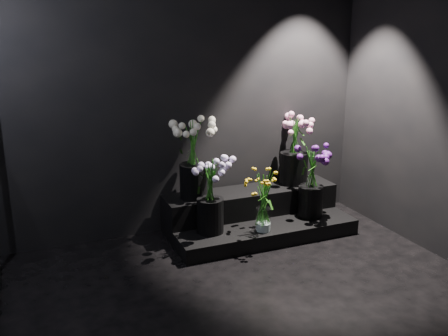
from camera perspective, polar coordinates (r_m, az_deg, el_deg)
wall_back at (r=4.45m, az=-7.65°, el=9.78°), size 4.00×0.00×4.00m
display_riser at (r=4.72m, az=3.61°, el=-5.35°), size 1.68×0.75×0.37m
bouquet_orange_bells at (r=4.31m, az=4.57°, el=-3.74°), size 0.34×0.34×0.55m
bouquet_lilac at (r=4.24m, az=-1.60°, el=-2.56°), size 0.46×0.46×0.66m
bouquet_purple at (r=4.67m, az=9.99°, el=-1.11°), size 0.43×0.43×0.67m
bouquet_cream_roses at (r=4.40m, az=-3.55°, el=1.90°), size 0.43×0.43×0.74m
bouquet_pink_roses at (r=4.86m, az=8.05°, el=2.47°), size 0.46×0.46×0.65m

